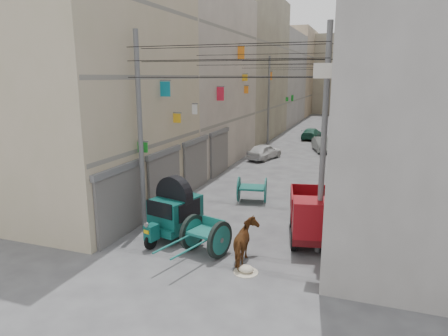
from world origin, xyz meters
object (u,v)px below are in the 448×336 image
at_px(tonga_cart, 206,235).
at_px(distant_car_grey, 322,144).
at_px(distant_car_white, 264,151).
at_px(second_cart, 252,189).
at_px(feed_sack, 246,269).
at_px(horse, 246,243).
at_px(distant_car_green, 311,134).
at_px(auto_rickshaw, 175,210).
at_px(mini_truck, 312,220).

height_order(tonga_cart, distant_car_grey, tonga_cart).
relative_size(tonga_cart, distant_car_white, 0.89).
xyz_separation_m(second_cart, feed_sack, (1.87, -7.34, -0.55)).
bearing_deg(horse, feed_sack, 96.89).
xyz_separation_m(tonga_cart, second_cart, (-0.10, 6.44, -0.02)).
bearing_deg(tonga_cart, distant_car_white, 112.53).
distance_m(horse, distant_car_grey, 22.14).
bearing_deg(distant_car_green, second_cart, 93.97).
xyz_separation_m(feed_sack, horse, (-0.21, 0.70, 0.59)).
distance_m(feed_sack, distant_car_white, 18.44).
relative_size(distant_car_white, distant_car_green, 0.91).
relative_size(auto_rickshaw, feed_sack, 5.53).
height_order(second_cart, feed_sack, second_cart).
bearing_deg(tonga_cart, distant_car_grey, 100.93).
distance_m(second_cart, distant_car_green, 22.12).
relative_size(mini_truck, distant_car_green, 0.97).
height_order(auto_rickshaw, distant_car_white, auto_rickshaw).
xyz_separation_m(auto_rickshaw, horse, (3.28, -1.18, -0.40)).
bearing_deg(distant_car_grey, tonga_cart, -112.33).
distance_m(distant_car_white, distant_car_green, 11.62).
bearing_deg(second_cart, distant_car_green, 79.75).
bearing_deg(horse, auto_rickshaw, -29.58).
distance_m(mini_truck, distant_car_white, 15.94).
distance_m(auto_rickshaw, second_cart, 5.71).
relative_size(tonga_cart, second_cart, 1.91).
distance_m(auto_rickshaw, distant_car_white, 16.15).
distance_m(tonga_cart, distant_car_white, 17.25).
bearing_deg(distant_car_white, second_cart, 116.95).
bearing_deg(tonga_cart, horse, 8.28).
xyz_separation_m(auto_rickshaw, mini_truck, (5.18, 1.22, -0.17)).
distance_m(tonga_cart, second_cart, 6.44).
bearing_deg(distant_car_green, distant_car_grey, 109.26).
distance_m(distant_car_white, distant_car_grey, 6.18).
bearing_deg(feed_sack, mini_truck, 61.46).
height_order(auto_rickshaw, feed_sack, auto_rickshaw).
bearing_deg(mini_truck, horse, -139.87).
xyz_separation_m(feed_sack, distant_car_grey, (-0.05, 22.84, 0.46)).
xyz_separation_m(tonga_cart, distant_car_white, (-2.14, 17.12, -0.09)).
relative_size(auto_rickshaw, distant_car_grey, 0.78).
bearing_deg(second_cart, tonga_cart, -99.32).
height_order(tonga_cart, feed_sack, tonga_cart).
bearing_deg(distant_car_white, horse, 118.22).
height_order(horse, distant_car_grey, horse).
bearing_deg(feed_sack, distant_car_green, 93.60).
distance_m(mini_truck, horse, 3.06).
relative_size(auto_rickshaw, mini_truck, 0.75).
distance_m(feed_sack, distant_car_grey, 22.84).
xyz_separation_m(mini_truck, distant_car_grey, (-1.74, 19.74, -0.36)).
bearing_deg(feed_sack, distant_car_white, 102.24).
xyz_separation_m(auto_rickshaw, second_cart, (1.62, 5.45, -0.44)).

